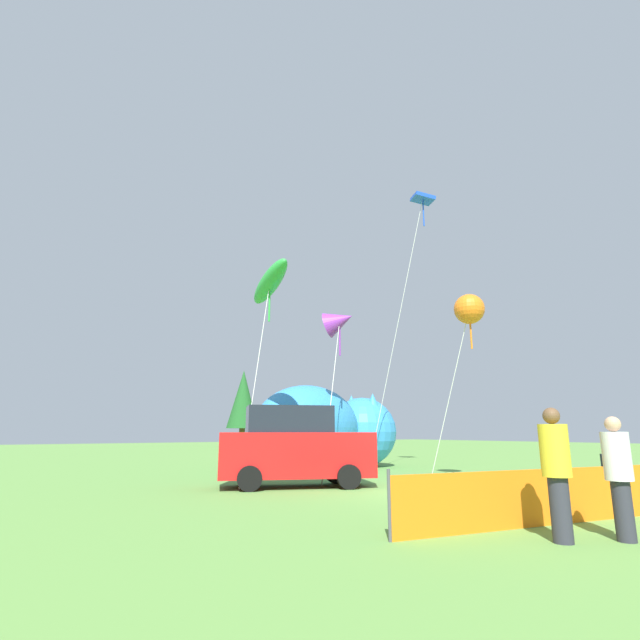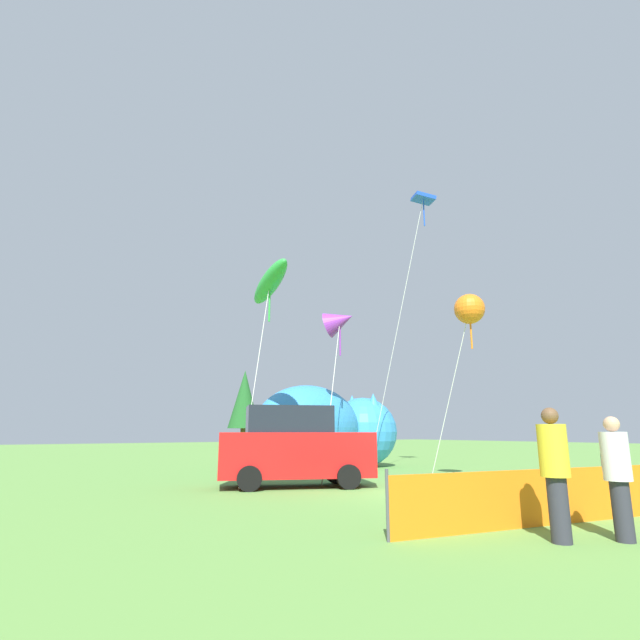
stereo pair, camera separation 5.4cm
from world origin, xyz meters
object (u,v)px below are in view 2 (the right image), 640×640
object	(u,v)px
kite_orange_flower	(469,309)
kite_purple_delta	(340,321)
spectator_in_white_shirt	(617,472)
spectator_in_green_shirt	(555,467)
parked_car	(294,447)
kite_green_fish	(270,283)
folding_chair	(599,469)
inflatable_cat	(326,431)
kite_blue_box	(422,205)

from	to	relation	value
kite_orange_flower	kite_purple_delta	distance (m)	4.73
spectator_in_white_shirt	kite_purple_delta	size ratio (longest dim) A/B	0.29
spectator_in_green_shirt	kite_purple_delta	size ratio (longest dim) A/B	0.31
parked_car	kite_green_fish	world-z (taller)	kite_green_fish
spectator_in_green_shirt	kite_purple_delta	bearing A→B (deg)	69.65
kite_orange_flower	kite_green_fish	xyz separation A→B (m)	(-5.36, 3.60, 0.86)
folding_chair	kite_orange_flower	bearing A→B (deg)	-12.52
spectator_in_white_shirt	kite_orange_flower	world-z (taller)	kite_orange_flower
folding_chair	spectator_in_green_shirt	size ratio (longest dim) A/B	0.49
kite_green_fish	kite_orange_flower	bearing A→B (deg)	-33.85
spectator_in_green_shirt	kite_green_fish	size ratio (longest dim) A/B	0.27
kite_orange_flower	inflatable_cat	bearing A→B (deg)	94.66
inflatable_cat	spectator_in_green_shirt	bearing A→B (deg)	-122.19
parked_car	inflatable_cat	xyz separation A→B (m)	(4.51, 4.78, 0.46)
inflatable_cat	kite_green_fish	world-z (taller)	kite_green_fish
folding_chair	kite_green_fish	world-z (taller)	kite_green_fish
parked_car	kite_blue_box	distance (m)	12.86
parked_car	kite_green_fish	size ratio (longest dim) A/B	0.67
spectator_in_white_shirt	spectator_in_green_shirt	size ratio (longest dim) A/B	0.93
kite_blue_box	kite_purple_delta	size ratio (longest dim) A/B	1.93
inflatable_cat	kite_blue_box	bearing A→B (deg)	-55.41
kite_orange_flower	kite_green_fish	distance (m)	6.52
kite_green_fish	kite_blue_box	bearing A→B (deg)	3.89
kite_blue_box	folding_chair	bearing A→B (deg)	-98.15
spectator_in_white_shirt	kite_orange_flower	bearing A→B (deg)	52.00
parked_car	kite_orange_flower	xyz separation A→B (m)	(5.10, -2.42, 4.29)
kite_blue_box	parked_car	bearing A→B (deg)	-167.30
spectator_in_green_shirt	kite_orange_flower	xyz separation A→B (m)	(5.77, 5.86, 4.35)
kite_blue_box	kite_orange_flower	world-z (taller)	kite_blue_box
spectator_in_white_shirt	kite_green_fish	distance (m)	11.25
kite_blue_box	spectator_in_white_shirt	bearing A→B (deg)	-125.42
folding_chair	kite_green_fish	size ratio (longest dim) A/B	0.13
parked_car	kite_blue_box	size ratio (longest dim) A/B	0.39
spectator_in_green_shirt	kite_blue_box	xyz separation A→B (m)	(8.27, 9.99, 10.30)
folding_chair	kite_orange_flower	world-z (taller)	kite_orange_flower
inflatable_cat	kite_purple_delta	bearing A→B (deg)	-126.56
parked_car	inflatable_cat	size ratio (longest dim) A/B	0.61
parked_car	folding_chair	world-z (taller)	parked_car
spectator_in_green_shirt	kite_blue_box	distance (m)	16.56
kite_green_fish	folding_chair	bearing A→B (deg)	-42.89
kite_blue_box	kite_orange_flower	size ratio (longest dim) A/B	2.01
kite_blue_box	kite_purple_delta	world-z (taller)	kite_blue_box
spectator_in_green_shirt	kite_purple_delta	xyz separation A→B (m)	(3.76, 10.14, 4.49)
inflatable_cat	spectator_in_white_shirt	size ratio (longest dim) A/B	4.29
folding_chair	inflatable_cat	xyz separation A→B (m)	(-2.09, 9.98, 1.02)
inflatable_cat	kite_purple_delta	size ratio (longest dim) A/B	1.23
inflatable_cat	kite_green_fish	distance (m)	7.61
parked_car	kite_purple_delta	xyz separation A→B (m)	(3.09, 1.86, 4.42)
kite_blue_box	kite_green_fish	size ratio (longest dim) A/B	1.70
parked_car	kite_green_fish	bearing A→B (deg)	126.33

